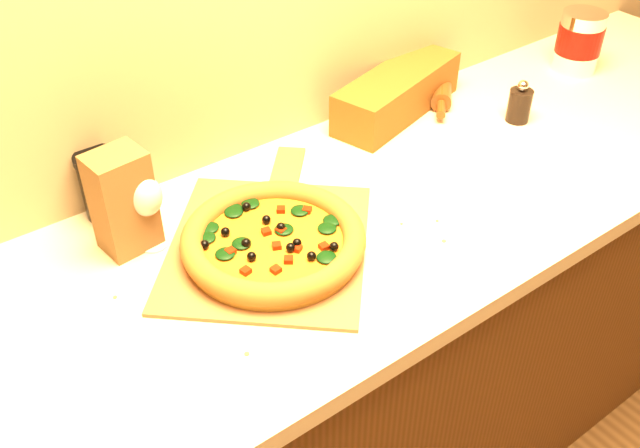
{
  "coord_description": "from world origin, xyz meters",
  "views": [
    {
      "loc": [
        -0.65,
        0.56,
        1.76
      ],
      "look_at": [
        -0.04,
        1.38,
        0.96
      ],
      "focal_mm": 40.0,
      "sensor_mm": 36.0,
      "label": 1
    }
  ],
  "objects": [
    {
      "name": "pepper_grinder",
      "position": [
        0.62,
        1.48,
        0.94
      ],
      "size": [
        0.06,
        0.06,
        0.1
      ],
      "color": "black",
      "rests_on": "countertop"
    },
    {
      "name": "countertop",
      "position": [
        0.0,
        1.43,
        0.88
      ],
      "size": [
        2.84,
        0.68,
        0.04
      ],
      "primitive_type": "cube",
      "color": "beige",
      "rests_on": "cabinet"
    },
    {
      "name": "rolling_pin",
      "position": [
        0.59,
        1.7,
        0.93
      ],
      "size": [
        0.27,
        0.28,
        0.05
      ],
      "rotation": [
        0.0,
        0.0,
        0.79
      ],
      "color": "#59320F",
      "rests_on": "countertop"
    },
    {
      "name": "dark_jar",
      "position": [
        -0.32,
        1.72,
        0.97
      ],
      "size": [
        0.09,
        0.09,
        0.14
      ],
      "color": "black",
      "rests_on": "countertop"
    },
    {
      "name": "pizza_peel",
      "position": [
        -0.11,
        1.45,
        0.9
      ],
      "size": [
        0.54,
        0.55,
        0.01
      ],
      "rotation": [
        0.0,
        0.0,
        -0.74
      ],
      "color": "brown",
      "rests_on": "countertop"
    },
    {
      "name": "wine_glass",
      "position": [
        -0.29,
        1.57,
        1.01
      ],
      "size": [
        0.06,
        0.06,
        0.15
      ],
      "color": "silver",
      "rests_on": "countertop"
    },
    {
      "name": "paper_bag",
      "position": [
        -0.32,
        1.6,
        1.0
      ],
      "size": [
        0.11,
        0.09,
        0.2
      ],
      "primitive_type": "cube",
      "rotation": [
        0.0,
        0.0,
        0.11
      ],
      "color": "brown",
      "rests_on": "countertop"
    },
    {
      "name": "cabinet",
      "position": [
        0.0,
        1.43,
        0.43
      ],
      "size": [
        2.8,
        0.65,
        0.86
      ],
      "primitive_type": "cube",
      "color": "#4D2E10",
      "rests_on": "ground"
    },
    {
      "name": "pizza",
      "position": [
        -0.12,
        1.42,
        0.93
      ],
      "size": [
        0.34,
        0.34,
        0.05
      ],
      "color": "gold",
      "rests_on": "pizza_peel"
    },
    {
      "name": "coffee_canister",
      "position": [
        0.96,
        1.57,
        0.98
      ],
      "size": [
        0.12,
        0.12,
        0.16
      ],
      "color": "silver",
      "rests_on": "countertop"
    },
    {
      "name": "bread_bag",
      "position": [
        0.42,
        1.68,
        0.95
      ],
      "size": [
        0.4,
        0.22,
        0.1
      ],
      "primitive_type": "cube",
      "rotation": [
        0.0,
        0.0,
        0.27
      ],
      "color": "brown",
      "rests_on": "countertop"
    }
  ]
}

